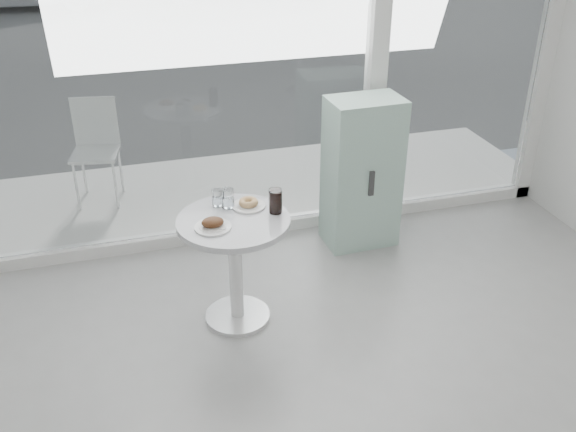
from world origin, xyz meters
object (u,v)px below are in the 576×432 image
object	(u,v)px
mint_cabinet	(362,173)
patio_chair	(96,144)
plate_donut	(249,204)
main_table	(235,249)
water_tumbler_b	(228,199)
plate_fritter	(213,224)
water_tumbler_a	(217,199)
cola_glass	(275,201)

from	to	relation	value
mint_cabinet	patio_chair	world-z (taller)	mint_cabinet
patio_chair	plate_donut	size ratio (longest dim) A/B	4.15
main_table	mint_cabinet	xyz separation A→B (m)	(1.18, 0.74, 0.05)
main_table	water_tumbler_b	world-z (taller)	water_tumbler_b
mint_cabinet	water_tumbler_b	bearing A→B (deg)	-155.61
main_table	plate_fritter	xyz separation A→B (m)	(-0.14, -0.08, 0.25)
plate_fritter	plate_donut	bearing A→B (deg)	38.04
plate_fritter	patio_chair	bearing A→B (deg)	107.47
plate_donut	water_tumbler_a	world-z (taller)	water_tumbler_a
plate_fritter	plate_donut	distance (m)	0.34
patio_chair	plate_donut	bearing A→B (deg)	-52.90
patio_chair	plate_donut	xyz separation A→B (m)	(0.94, -1.92, 0.22)
main_table	cola_glass	distance (m)	0.41
plate_donut	water_tumbler_b	distance (m)	0.14
plate_fritter	plate_donut	size ratio (longest dim) A/B	1.04
patio_chair	cola_glass	world-z (taller)	patio_chair
water_tumbler_a	cola_glass	world-z (taller)	cola_glass
water_tumbler_a	cola_glass	distance (m)	0.39
plate_fritter	water_tumbler_b	distance (m)	0.28
water_tumbler_a	water_tumbler_b	size ratio (longest dim) A/B	0.86
main_table	patio_chair	world-z (taller)	patio_chair
plate_donut	water_tumbler_b	size ratio (longest dim) A/B	1.68
patio_chair	plate_fritter	world-z (taller)	patio_chair
plate_fritter	main_table	bearing A→B (deg)	28.64
main_table	plate_fritter	size ratio (longest dim) A/B	3.38
patio_chair	plate_fritter	distance (m)	2.25
patio_chair	plate_fritter	bearing A→B (deg)	-61.53
mint_cabinet	cola_glass	bearing A→B (deg)	-142.73
plate_fritter	cola_glass	size ratio (longest dim) A/B	1.40
water_tumbler_b	cola_glass	bearing A→B (deg)	-28.99
patio_chair	water_tumbler_b	world-z (taller)	patio_chair
patio_chair	plate_fritter	xyz separation A→B (m)	(0.67, -2.13, 0.23)
plate_donut	cola_glass	distance (m)	0.20
plate_donut	water_tumbler_a	bearing A→B (deg)	158.75
plate_donut	water_tumbler_b	world-z (taller)	water_tumbler_b
main_table	patio_chair	xyz separation A→B (m)	(-0.81, 2.05, 0.02)
plate_donut	cola_glass	world-z (taller)	cola_glass
patio_chair	cola_glass	xyz separation A→B (m)	(1.09, -2.04, 0.28)
cola_glass	mint_cabinet	bearing A→B (deg)	39.14
mint_cabinet	water_tumbler_b	world-z (taller)	mint_cabinet
main_table	patio_chair	size ratio (longest dim) A/B	0.85
water_tumbler_b	cola_glass	xyz separation A→B (m)	(0.28, -0.15, 0.02)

